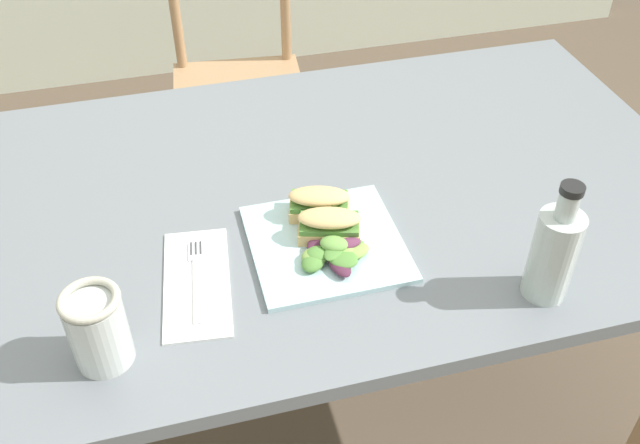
{
  "coord_description": "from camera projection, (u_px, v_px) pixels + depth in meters",
  "views": [
    {
      "loc": [
        -0.37,
        -0.85,
        1.57
      ],
      "look_at": [
        -0.13,
        0.06,
        0.76
      ],
      "focal_mm": 39.89,
      "sensor_mm": 36.0,
      "label": 1
    }
  ],
  "objects": [
    {
      "name": "chair_wooden_far",
      "position": [
        238.0,
        83.0,
        2.22
      ],
      "size": [
        0.44,
        0.44,
        0.87
      ],
      "color": "tan",
      "rests_on": "ground"
    },
    {
      "name": "plate_lunch",
      "position": [
        326.0,
        243.0,
        1.22
      ],
      "size": [
        0.26,
        0.26,
        0.01
      ],
      "primitive_type": "cube",
      "color": "silver",
      "rests_on": "dining_table"
    },
    {
      "name": "bottle_cold_brew",
      "position": [
        552.0,
        258.0,
        1.09
      ],
      "size": [
        0.07,
        0.07,
        0.21
      ],
      "color": "black",
      "rests_on": "dining_table"
    },
    {
      "name": "sandwich_half_back",
      "position": [
        319.0,
        203.0,
        1.25
      ],
      "size": [
        0.12,
        0.09,
        0.06
      ],
      "color": "#DBB270",
      "rests_on": "plate_lunch"
    },
    {
      "name": "mason_jar_iced_tea",
      "position": [
        99.0,
        331.0,
        1.0
      ],
      "size": [
        0.09,
        0.09,
        0.13
      ],
      "color": "#C67528",
      "rests_on": "dining_table"
    },
    {
      "name": "napkin_folded",
      "position": [
        197.0,
        282.0,
        1.15
      ],
      "size": [
        0.13,
        0.26,
        0.0
      ],
      "primitive_type": "cube",
      "rotation": [
        0.0,
        0.0,
        -0.11
      ],
      "color": "white",
      "rests_on": "dining_table"
    },
    {
      "name": "salad_mixed_greens",
      "position": [
        333.0,
        253.0,
        1.17
      ],
      "size": [
        0.13,
        0.12,
        0.03
      ],
      "color": "#518438",
      "rests_on": "plate_lunch"
    },
    {
      "name": "fork_on_napkin",
      "position": [
        196.0,
        273.0,
        1.16
      ],
      "size": [
        0.04,
        0.19,
        0.0
      ],
      "color": "silver",
      "rests_on": "napkin_folded"
    },
    {
      "name": "dining_table",
      "position": [
        331.0,
        232.0,
        1.42
      ],
      "size": [
        1.43,
        0.89,
        0.74
      ],
      "color": "slate",
      "rests_on": "ground"
    },
    {
      "name": "sandwich_half_front",
      "position": [
        329.0,
        224.0,
        1.21
      ],
      "size": [
        0.12,
        0.09,
        0.06
      ],
      "color": "#DBB270",
      "rests_on": "plate_lunch"
    }
  ]
}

